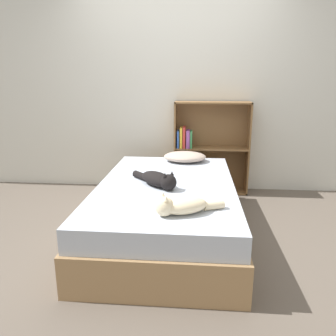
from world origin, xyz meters
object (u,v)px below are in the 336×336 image
(bed, at_px, (167,209))
(pillow, at_px, (185,157))
(cat_dark, at_px, (158,179))
(bookshelf, at_px, (208,146))
(cat_light, at_px, (181,206))

(bed, distance_m, pillow, 0.89)
(cat_dark, relative_size, bookshelf, 0.41)
(cat_light, bearing_deg, cat_dark, -91.81)
(pillow, xyz_separation_m, cat_light, (0.03, -1.50, 0.00))
(bed, relative_size, cat_dark, 4.44)
(cat_dark, bearing_deg, bed, 100.30)
(pillow, xyz_separation_m, bookshelf, (0.28, 0.46, 0.03))
(cat_light, relative_size, cat_dark, 1.06)
(bed, height_order, pillow, pillow)
(bed, bearing_deg, cat_light, -76.59)
(cat_light, xyz_separation_m, bookshelf, (0.26, 1.96, 0.03))
(bed, distance_m, bookshelf, 1.39)
(cat_dark, distance_m, bookshelf, 1.45)
(bed, bearing_deg, bookshelf, 71.93)
(pillow, height_order, cat_light, cat_light)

